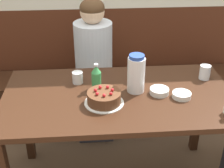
% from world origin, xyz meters
% --- Properties ---
extents(bench_seat, '(2.34, 0.38, 0.47)m').
position_xyz_m(bench_seat, '(0.00, 0.83, 0.23)').
color(bench_seat, '#381E11').
rests_on(bench_seat, ground_plane).
extents(dining_table, '(1.46, 0.79, 0.77)m').
position_xyz_m(dining_table, '(0.00, 0.00, 0.67)').
color(dining_table, '#381E11').
rests_on(dining_table, ground_plane).
extents(birthday_cake, '(0.24, 0.24, 0.10)m').
position_xyz_m(birthday_cake, '(-0.10, -0.09, 0.81)').
color(birthday_cake, white).
rests_on(birthday_cake, dining_table).
extents(water_pitcher, '(0.11, 0.11, 0.25)m').
position_xyz_m(water_pitcher, '(0.11, 0.04, 0.89)').
color(water_pitcher, white).
rests_on(water_pitcher, dining_table).
extents(soju_bottle, '(0.06, 0.06, 0.18)m').
position_xyz_m(soju_bottle, '(-0.14, 0.09, 0.86)').
color(soju_bottle, '#388E4C').
rests_on(soju_bottle, dining_table).
extents(bowl_soup_white, '(0.12, 0.12, 0.03)m').
position_xyz_m(bowl_soup_white, '(0.38, -0.06, 0.79)').
color(bowl_soup_white, white).
rests_on(bowl_soup_white, dining_table).
extents(bowl_rice_small, '(0.12, 0.12, 0.04)m').
position_xyz_m(bowl_rice_small, '(0.26, -0.01, 0.79)').
color(bowl_rice_small, white).
rests_on(bowl_rice_small, dining_table).
extents(glass_water_tall, '(0.08, 0.08, 0.07)m').
position_xyz_m(glass_water_tall, '(0.13, 0.18, 0.81)').
color(glass_water_tall, silver).
rests_on(glass_water_tall, dining_table).
extents(glass_tumbler_short, '(0.07, 0.07, 0.10)m').
position_xyz_m(glass_tumbler_short, '(0.61, 0.17, 0.82)').
color(glass_tumbler_short, silver).
rests_on(glass_tumbler_short, dining_table).
extents(glass_shot_small, '(0.07, 0.07, 0.08)m').
position_xyz_m(glass_shot_small, '(-0.26, 0.18, 0.81)').
color(glass_shot_small, silver).
rests_on(glass_shot_small, dining_table).
extents(person_dark_striped, '(0.30, 0.34, 1.22)m').
position_xyz_m(person_dark_striped, '(-0.14, 0.65, 0.57)').
color(person_dark_striped, '#33333D').
rests_on(person_dark_striped, ground_plane).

